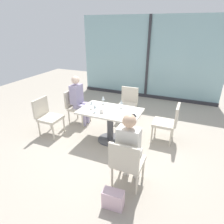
# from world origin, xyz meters

# --- Properties ---
(ground_plane) EXTENTS (12.00, 12.00, 0.00)m
(ground_plane) POSITION_xyz_m (0.00, 0.00, 0.00)
(ground_plane) COLOR #A89E8E
(window_wall_backdrop) EXTENTS (4.78, 0.10, 2.70)m
(window_wall_backdrop) POSITION_xyz_m (0.00, 3.20, 1.21)
(window_wall_backdrop) COLOR #90B7BC
(window_wall_backdrop) RESTS_ON ground_plane
(dining_table_main) EXTENTS (1.31, 0.80, 0.73)m
(dining_table_main) POSITION_xyz_m (0.00, 0.00, 0.54)
(dining_table_main) COLOR silver
(dining_table_main) RESTS_ON ground_plane
(chair_front_right) EXTENTS (0.46, 0.50, 0.87)m
(chair_front_right) POSITION_xyz_m (0.79, -1.19, 0.50)
(chair_front_right) COLOR beige
(chair_front_right) RESTS_ON ground_plane
(chair_far_left) EXTENTS (0.50, 0.46, 0.87)m
(chair_far_left) POSITION_xyz_m (-1.18, 0.47, 0.50)
(chair_far_left) COLOR beige
(chair_far_left) RESTS_ON ground_plane
(chair_far_right) EXTENTS (0.50, 0.46, 0.87)m
(chair_far_right) POSITION_xyz_m (1.18, 0.47, 0.50)
(chair_far_right) COLOR beige
(chair_far_right) RESTS_ON ground_plane
(chair_side_end) EXTENTS (0.50, 0.46, 0.87)m
(chair_side_end) POSITION_xyz_m (-1.47, -0.31, 0.50)
(chair_side_end) COLOR beige
(chair_side_end) RESTS_ON ground_plane
(chair_near_window) EXTENTS (0.46, 0.51, 0.87)m
(chair_near_window) POSITION_xyz_m (0.00, 1.19, 0.50)
(chair_near_window) COLOR beige
(chair_near_window) RESTS_ON ground_plane
(person_front_right) EXTENTS (0.34, 0.39, 1.26)m
(person_front_right) POSITION_xyz_m (0.79, -1.08, 0.70)
(person_front_right) COLOR silver
(person_front_right) RESTS_ON ground_plane
(person_far_left) EXTENTS (0.39, 0.34, 1.26)m
(person_far_left) POSITION_xyz_m (-1.07, 0.47, 0.70)
(person_far_left) COLOR #9E93B7
(person_far_left) RESTS_ON ground_plane
(wine_glass_0) EXTENTS (0.07, 0.07, 0.18)m
(wine_glass_0) POSITION_xyz_m (-0.30, 0.29, 0.86)
(wine_glass_0) COLOR silver
(wine_glass_0) RESTS_ON dining_table_main
(wine_glass_1) EXTENTS (0.07, 0.07, 0.18)m
(wine_glass_1) POSITION_xyz_m (0.17, 0.22, 0.86)
(wine_glass_1) COLOR silver
(wine_glass_1) RESTS_ON dining_table_main
(wine_glass_2) EXTENTS (0.07, 0.07, 0.18)m
(wine_glass_2) POSITION_xyz_m (-0.25, -0.21, 0.86)
(wine_glass_2) COLOR silver
(wine_glass_2) RESTS_ON dining_table_main
(wine_glass_3) EXTENTS (0.07, 0.07, 0.18)m
(wine_glass_3) POSITION_xyz_m (-0.41, -0.07, 0.86)
(wine_glass_3) COLOR silver
(wine_glass_3) RESTS_ON dining_table_main
(coffee_cup) EXTENTS (0.08, 0.08, 0.09)m
(coffee_cup) POSITION_xyz_m (-0.11, -0.19, 0.78)
(coffee_cup) COLOR white
(coffee_cup) RESTS_ON dining_table_main
(cell_phone_on_table) EXTENTS (0.14, 0.16, 0.01)m
(cell_phone_on_table) POSITION_xyz_m (0.55, -0.06, 0.73)
(cell_phone_on_table) COLOR black
(cell_phone_on_table) RESTS_ON dining_table_main
(handbag_0) EXTENTS (0.31, 0.18, 0.28)m
(handbag_0) POSITION_xyz_m (0.75, -1.63, 0.14)
(handbag_0) COLOR beige
(handbag_0) RESTS_ON ground_plane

